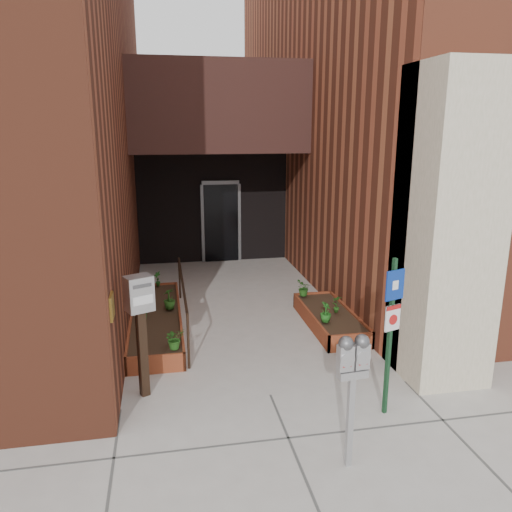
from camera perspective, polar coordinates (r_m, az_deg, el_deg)
ground at (r=7.11m, az=1.65°, el=-15.60°), size 80.00×80.00×0.00m
architecture at (r=13.03m, az=-5.94°, el=20.65°), size 20.00×14.60×10.00m
planter_left at (r=9.36m, az=-11.35°, el=-7.32°), size 0.90×3.60×0.30m
planter_right at (r=9.37m, az=8.42°, el=-7.17°), size 0.80×2.20×0.30m
handrail at (r=9.11m, az=-8.39°, el=-3.70°), size 0.04×3.34×0.90m
parking_meter at (r=5.36m, az=11.00°, el=-12.26°), size 0.34×0.17×1.52m
sign_post at (r=6.38m, az=15.22°, el=-7.17°), size 0.27×0.11×2.06m
payment_dropbox at (r=6.77m, az=-13.11°, el=-6.11°), size 0.41×0.37×1.70m
shrub_left_a at (r=7.76m, az=-9.29°, el=-9.28°), size 0.39×0.39×0.33m
shrub_left_b at (r=9.00m, az=-12.86°, el=-5.96°), size 0.27×0.27×0.35m
shrub_left_c at (r=9.39m, az=-9.88°, el=-4.82°), size 0.31×0.31×0.39m
shrub_left_d at (r=10.77m, az=-11.18°, el=-2.56°), size 0.23×0.23×0.32m
shrub_right_a at (r=8.74m, az=7.98°, el=-6.36°), size 0.27×0.27×0.35m
shrub_right_b at (r=9.19m, az=9.22°, el=-5.42°), size 0.19×0.19×0.33m
shrub_right_c at (r=9.99m, az=5.46°, el=-3.68°), size 0.39×0.39×0.32m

